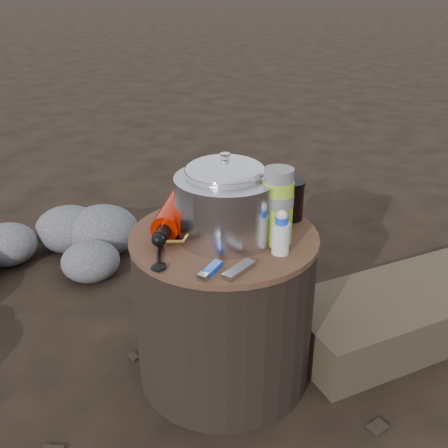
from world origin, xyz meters
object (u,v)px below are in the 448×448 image
(fuel_bottle, at_px, (174,212))
(travel_mug, at_px, (290,200))
(stump, at_px, (224,307))
(thermos, at_px, (277,207))
(camping_pot, at_px, (225,195))

(fuel_bottle, height_order, travel_mug, travel_mug)
(stump, height_order, travel_mug, travel_mug)
(fuel_bottle, distance_m, thermos, 0.29)
(stump, bearing_deg, fuel_bottle, 176.37)
(fuel_bottle, height_order, thermos, thermos)
(camping_pot, bearing_deg, thermos, -3.72)
(fuel_bottle, relative_size, travel_mug, 2.73)
(stump, bearing_deg, camping_pot, 104.98)
(stump, relative_size, camping_pot, 2.43)
(fuel_bottle, bearing_deg, travel_mug, 15.75)
(thermos, xyz_separation_m, travel_mug, (-0.00, 0.15, -0.04))
(stump, height_order, fuel_bottle, fuel_bottle)
(travel_mug, bearing_deg, fuel_bottle, -151.50)
(stump, height_order, camping_pot, camping_pot)
(camping_pot, xyz_separation_m, fuel_bottle, (-0.14, -0.01, -0.06))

